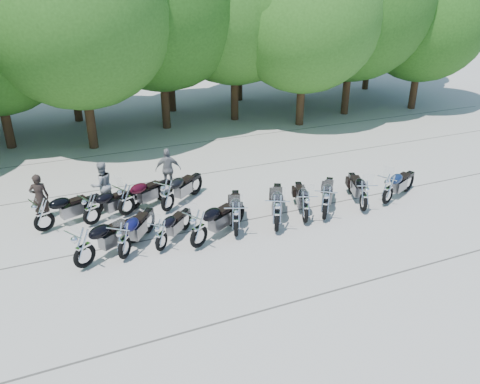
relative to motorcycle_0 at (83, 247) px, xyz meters
name	(u,v)px	position (x,y,z in m)	size (l,w,h in m)	color
ground	(259,243)	(5.09, -0.60, -0.71)	(90.00, 90.00, 0.00)	#A49D94
tree_3	(75,8)	(1.52, 10.64, 5.61)	(8.70, 8.70, 10.67)	#3A2614
tree_6	(305,14)	(12.65, 10.22, 5.10)	(8.00, 8.00, 9.82)	#3A2614
tree_7	(355,0)	(16.30, 11.18, 5.68)	(8.79, 8.79, 10.79)	#3A2614
tree_8	(425,16)	(20.93, 10.60, 4.76)	(7.53, 7.53, 9.25)	#3A2614
tree_11	(64,19)	(1.33, 15.83, 4.79)	(7.56, 7.56, 9.28)	#3A2614
tree_12	(167,12)	(6.89, 15.87, 5.02)	(7.88, 7.88, 9.67)	#3A2614
tree_13	(239,4)	(11.78, 16.88, 5.33)	(8.31, 8.31, 10.20)	#3A2614
tree_14	(306,7)	(15.77, 15.50, 5.12)	(8.02, 8.02, 9.84)	#3A2614
motorcycle_0	(83,247)	(0.00, 0.00, 0.00)	(0.76, 2.51, 1.42)	black
motorcycle_1	(124,240)	(1.11, 0.05, -0.05)	(0.71, 2.35, 1.33)	#0D0E3A
motorcycle_2	(161,235)	(2.20, 0.06, -0.12)	(0.63, 2.08, 1.18)	black
motorcycle_3	(199,228)	(3.28, -0.22, 0.00)	(0.77, 2.52, 1.43)	black
motorcycle_4	(236,219)	(4.57, -0.01, -0.04)	(0.72, 2.37, 1.34)	black
motorcycle_5	(277,213)	(5.89, -0.24, 0.01)	(0.78, 2.56, 1.45)	black
motorcycle_6	(306,206)	(7.02, -0.07, -0.07)	(0.69, 2.27, 1.29)	black
motorcycle_7	(326,202)	(7.75, -0.14, -0.02)	(0.74, 2.43, 1.37)	black
motorcycle_8	(364,195)	(9.32, -0.13, -0.06)	(0.70, 2.30, 1.30)	black
motorcycle_9	(388,189)	(10.45, -0.01, -0.05)	(0.71, 2.35, 1.33)	#0E1D3F
motorcycle_10	(43,214)	(-0.96, 2.64, -0.04)	(0.72, 2.37, 1.34)	black
motorcycle_11	(91,209)	(0.50, 2.52, -0.07)	(0.69, 2.26, 1.28)	black
motorcycle_12	(126,199)	(1.67, 2.76, -0.04)	(0.72, 2.36, 1.33)	black
motorcycle_13	(167,195)	(3.05, 2.50, -0.02)	(0.74, 2.42, 1.37)	black
rider_0	(40,197)	(-1.00, 3.69, 0.11)	(0.60, 0.39, 1.65)	black
rider_1	(102,185)	(1.06, 3.86, 0.14)	(0.83, 0.65, 1.71)	gray
rider_2	(168,169)	(3.60, 4.44, 0.12)	(0.97, 0.40, 1.66)	gray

